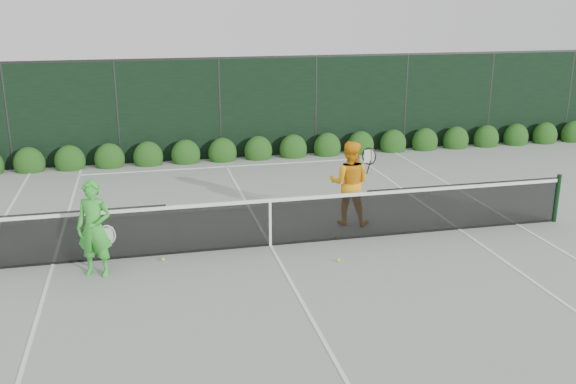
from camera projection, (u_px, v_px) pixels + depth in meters
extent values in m
plane|color=gray|center=(270.00, 246.00, 12.77)|extent=(80.00, 80.00, 0.00)
cylinder|color=#113317|center=(557.00, 198.00, 14.01)|extent=(0.10, 0.10, 1.07)
cube|color=black|center=(45.00, 239.00, 11.70)|extent=(4.40, 0.01, 1.02)
cube|color=black|center=(270.00, 223.00, 12.63)|extent=(4.00, 0.01, 0.96)
cube|color=black|center=(465.00, 206.00, 13.53)|extent=(4.40, 0.01, 1.02)
cube|color=white|center=(270.00, 201.00, 12.49)|extent=(12.80, 0.03, 0.07)
cube|color=black|center=(270.00, 245.00, 12.76)|extent=(12.80, 0.02, 0.04)
cube|color=white|center=(270.00, 224.00, 12.63)|extent=(0.05, 0.03, 0.91)
imported|color=green|center=(94.00, 228.00, 11.20)|extent=(0.74, 0.62, 1.74)
torus|color=beige|center=(107.00, 235.00, 11.39)|extent=(0.30, 0.07, 0.30)
cylinder|color=black|center=(108.00, 248.00, 11.46)|extent=(0.10, 0.03, 0.30)
imported|color=#FFA715|center=(349.00, 183.00, 13.76)|extent=(1.10, 1.00, 1.84)
torus|color=black|center=(369.00, 156.00, 13.47)|extent=(0.26, 0.19, 0.30)
cylinder|color=black|center=(369.00, 167.00, 13.54)|extent=(0.10, 0.03, 0.30)
cube|color=white|center=(517.00, 224.00, 13.96)|extent=(0.06, 23.77, 0.01)
cube|color=white|center=(53.00, 264.00, 11.87)|extent=(0.06, 23.77, 0.01)
cube|color=white|center=(459.00, 229.00, 13.66)|extent=(0.06, 23.77, 0.01)
cube|color=white|center=(206.00, 130.00, 23.84)|extent=(11.03, 0.06, 0.01)
cube|color=white|center=(226.00, 166.00, 18.73)|extent=(8.23, 0.06, 0.01)
cube|color=white|center=(270.00, 245.00, 12.77)|extent=(0.06, 12.80, 0.01)
cube|color=black|center=(220.00, 110.00, 19.32)|extent=(32.00, 0.06, 3.00)
cube|color=#262826|center=(218.00, 58.00, 18.87)|extent=(32.00, 0.06, 0.06)
cylinder|color=#262826|center=(7.00, 118.00, 18.01)|extent=(0.08, 0.08, 3.00)
cylinder|color=#262826|center=(117.00, 114.00, 18.66)|extent=(0.08, 0.08, 3.00)
cylinder|color=#262826|center=(220.00, 110.00, 19.32)|extent=(0.08, 0.08, 3.00)
cylinder|color=#262826|center=(316.00, 106.00, 19.97)|extent=(0.08, 0.08, 3.00)
cylinder|color=#262826|center=(405.00, 102.00, 20.63)|extent=(0.08, 0.08, 3.00)
cylinder|color=#262826|center=(490.00, 99.00, 21.28)|extent=(0.08, 0.08, 3.00)
cylinder|color=#262826|center=(569.00, 96.00, 21.93)|extent=(0.08, 0.08, 3.00)
ellipsoid|color=#123B10|center=(29.00, 163.00, 18.16)|extent=(0.86, 0.65, 0.94)
ellipsoid|color=#123B10|center=(70.00, 161.00, 18.40)|extent=(0.86, 0.65, 0.94)
ellipsoid|color=#123B10|center=(110.00, 159.00, 18.64)|extent=(0.86, 0.65, 0.94)
ellipsoid|color=#123B10|center=(148.00, 157.00, 18.88)|extent=(0.86, 0.65, 0.94)
ellipsoid|color=#123B10|center=(186.00, 155.00, 19.12)|extent=(0.86, 0.65, 0.94)
ellipsoid|color=#123B10|center=(223.00, 153.00, 19.36)|extent=(0.86, 0.65, 0.94)
ellipsoid|color=#123B10|center=(258.00, 151.00, 19.60)|extent=(0.86, 0.65, 0.94)
ellipsoid|color=#123B10|center=(293.00, 149.00, 19.84)|extent=(0.86, 0.65, 0.94)
ellipsoid|color=#123B10|center=(327.00, 147.00, 20.08)|extent=(0.86, 0.65, 0.94)
ellipsoid|color=#123B10|center=(361.00, 146.00, 20.32)|extent=(0.86, 0.65, 0.94)
ellipsoid|color=#123B10|center=(393.00, 144.00, 20.56)|extent=(0.86, 0.65, 0.94)
ellipsoid|color=#123B10|center=(425.00, 142.00, 20.80)|extent=(0.86, 0.65, 0.94)
ellipsoid|color=#123B10|center=(456.00, 141.00, 21.04)|extent=(0.86, 0.65, 0.94)
ellipsoid|color=#123B10|center=(486.00, 139.00, 21.28)|extent=(0.86, 0.65, 0.94)
ellipsoid|color=#123B10|center=(516.00, 137.00, 21.52)|extent=(0.86, 0.65, 0.94)
ellipsoid|color=#123B10|center=(545.00, 136.00, 21.76)|extent=(0.86, 0.65, 0.94)
ellipsoid|color=#123B10|center=(573.00, 134.00, 22.00)|extent=(0.86, 0.65, 0.94)
sphere|color=#CFDB30|center=(338.00, 260.00, 11.97)|extent=(0.07, 0.07, 0.07)
sphere|color=#CFDB30|center=(336.00, 236.00, 13.18)|extent=(0.07, 0.07, 0.07)
sphere|color=#CFDB30|center=(163.00, 259.00, 12.01)|extent=(0.07, 0.07, 0.07)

